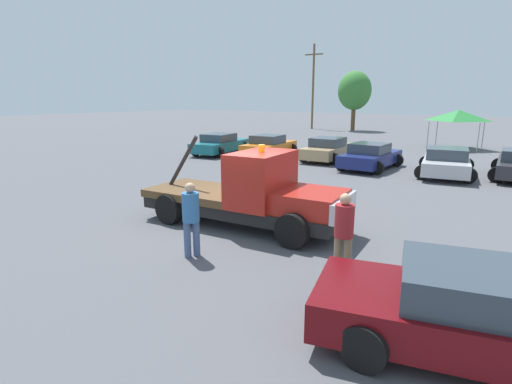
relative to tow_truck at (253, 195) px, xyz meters
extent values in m
plane|color=#545459|center=(-0.37, -0.03, -0.93)|extent=(160.00, 160.00, 0.00)
cube|color=black|center=(-0.37, -0.03, -0.40)|extent=(6.02, 2.27, 0.35)
cube|color=#B22319|center=(1.75, 0.14, 0.05)|extent=(1.78, 1.84, 0.55)
cube|color=silver|center=(2.62, 0.21, 0.02)|extent=(0.26, 1.82, 0.50)
cube|color=#B22319|center=(0.28, 0.02, 0.51)|extent=(1.45, 2.11, 1.47)
cube|color=brown|center=(-1.83, -0.14, -0.12)|extent=(3.09, 2.24, 0.22)
cylinder|color=black|center=(-2.46, -0.19, 0.77)|extent=(1.19, 0.21, 1.63)
cylinder|color=orange|center=(0.28, 0.02, 1.34)|extent=(0.18, 0.18, 0.20)
cylinder|color=black|center=(1.59, 1.08, -0.49)|extent=(0.88, 0.26, 0.88)
cylinder|color=black|center=(1.74, -0.82, -0.49)|extent=(0.88, 0.26, 0.88)
cylinder|color=black|center=(-2.35, 0.77, -0.49)|extent=(0.88, 0.26, 0.88)
cylinder|color=black|center=(-2.20, -1.13, -0.49)|extent=(0.88, 0.26, 0.88)
cube|color=#5B0A0F|center=(6.21, -2.96, -0.39)|extent=(5.36, 2.99, 0.60)
cube|color=#333D47|center=(5.96, -3.02, 0.16)|extent=(2.45, 2.08, 0.50)
cylinder|color=black|center=(4.32, -2.51, -0.59)|extent=(0.68, 0.22, 0.68)
cylinder|color=black|center=(4.74, -4.22, -0.59)|extent=(0.68, 0.22, 0.68)
cylinder|color=#847051|center=(3.25, -1.61, -0.50)|extent=(0.16, 0.16, 0.86)
cylinder|color=#847051|center=(3.47, -1.61, -0.50)|extent=(0.16, 0.16, 0.86)
cylinder|color=maroon|center=(3.36, -1.61, 0.26)|extent=(0.39, 0.39, 0.68)
sphere|color=tan|center=(3.36, -1.61, 0.72)|extent=(0.23, 0.23, 0.23)
cylinder|color=#475B84|center=(0.13, -2.48, -0.50)|extent=(0.16, 0.16, 0.85)
cylinder|color=#475B84|center=(0.01, -2.66, -0.50)|extent=(0.16, 0.16, 0.85)
cylinder|color=teal|center=(0.07, -2.57, 0.26)|extent=(0.39, 0.39, 0.67)
sphere|color=tan|center=(0.07, -2.57, 0.71)|extent=(0.23, 0.23, 0.23)
cube|color=#196670|center=(-10.33, 11.28, -0.39)|extent=(2.46, 4.99, 0.60)
cube|color=#333D47|center=(-10.30, 11.04, 0.16)|extent=(1.87, 2.21, 0.50)
cylinder|color=black|center=(-11.42, 12.78, -0.59)|extent=(0.68, 0.22, 0.68)
cylinder|color=black|center=(-9.69, 13.01, -0.59)|extent=(0.68, 0.22, 0.68)
cylinder|color=black|center=(-10.98, 9.55, -0.59)|extent=(0.68, 0.22, 0.68)
cylinder|color=black|center=(-9.25, 9.79, -0.59)|extent=(0.68, 0.22, 0.68)
cube|color=orange|center=(-7.18, 12.21, -0.39)|extent=(2.30, 4.55, 0.60)
cube|color=#333D47|center=(-7.16, 11.99, 0.16)|extent=(1.84, 1.99, 0.50)
cylinder|color=black|center=(-8.22, 13.61, -0.59)|extent=(0.68, 0.22, 0.68)
cylinder|color=black|center=(-6.43, 13.78, -0.59)|extent=(0.68, 0.22, 0.68)
cylinder|color=black|center=(-7.94, 10.64, -0.59)|extent=(0.68, 0.22, 0.68)
cylinder|color=black|center=(-6.15, 10.81, -0.59)|extent=(0.68, 0.22, 0.68)
cube|color=tan|center=(-3.39, 12.81, -0.39)|extent=(2.00, 4.72, 0.60)
cube|color=#333D47|center=(-3.39, 12.58, 0.16)|extent=(1.68, 2.01, 0.50)
cylinder|color=black|center=(-4.32, 14.36, -0.59)|extent=(0.68, 0.22, 0.68)
cylinder|color=black|center=(-2.58, 14.43, -0.59)|extent=(0.68, 0.22, 0.68)
cylinder|color=black|center=(-4.20, 11.20, -0.59)|extent=(0.68, 0.22, 0.68)
cylinder|color=black|center=(-2.47, 11.26, -0.59)|extent=(0.68, 0.22, 0.68)
cube|color=navy|center=(-0.40, 11.28, -0.39)|extent=(2.08, 4.40, 0.60)
cube|color=#333D47|center=(-0.41, 11.07, 0.16)|extent=(1.74, 1.89, 0.50)
cylinder|color=black|center=(-1.23, 12.79, -0.59)|extent=(0.68, 0.22, 0.68)
cylinder|color=black|center=(0.56, 12.71, -0.59)|extent=(0.68, 0.22, 0.68)
cylinder|color=black|center=(-1.36, 9.86, -0.59)|extent=(0.68, 0.22, 0.68)
cylinder|color=black|center=(0.43, 9.77, -0.59)|extent=(0.68, 0.22, 0.68)
cube|color=#B7B7BC|center=(3.16, 11.48, -0.39)|extent=(2.62, 4.83, 0.60)
cube|color=#333D47|center=(3.20, 11.25, 0.16)|extent=(1.98, 2.16, 0.50)
cylinder|color=black|center=(2.01, 12.88, -0.59)|extent=(0.68, 0.22, 0.68)
cylinder|color=black|center=(3.84, 13.16, -0.59)|extent=(0.68, 0.22, 0.68)
cylinder|color=black|center=(2.48, 9.80, -0.59)|extent=(0.68, 0.22, 0.68)
cylinder|color=black|center=(4.31, 10.08, -0.59)|extent=(0.68, 0.22, 0.68)
cylinder|color=black|center=(5.18, 14.04, -0.59)|extent=(0.68, 0.22, 0.68)
cylinder|color=black|center=(5.28, 10.97, -0.59)|extent=(0.68, 0.22, 0.68)
cylinder|color=#9E9EA3|center=(0.32, 21.31, 0.06)|extent=(0.07, 0.07, 1.98)
cylinder|color=#9E9EA3|center=(3.47, 21.31, 0.06)|extent=(0.07, 0.07, 1.98)
cylinder|color=#9E9EA3|center=(0.32, 24.46, 0.06)|extent=(0.07, 0.07, 1.98)
cylinder|color=#9E9EA3|center=(3.47, 24.46, 0.06)|extent=(0.07, 0.07, 1.98)
pyramid|color=#287F38|center=(1.90, 22.88, 1.43)|extent=(3.15, 3.15, 0.77)
cylinder|color=brown|center=(-10.10, 34.14, 0.19)|extent=(0.45, 0.45, 2.24)
ellipsoid|color=#387A33|center=(-10.10, 34.14, 3.40)|extent=(3.59, 3.59, 4.16)
cube|color=black|center=(-1.15, 2.50, -0.91)|extent=(0.40, 0.40, 0.04)
cone|color=orange|center=(-1.15, 2.50, -0.66)|extent=(0.36, 0.36, 0.55)
cylinder|color=brown|center=(-15.04, 33.97, 3.81)|extent=(0.24, 0.24, 9.47)
cube|color=brown|center=(-15.04, 33.97, 7.40)|extent=(2.20, 0.14, 0.14)
camera|label=1|loc=(6.20, -8.95, 2.69)|focal=28.00mm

